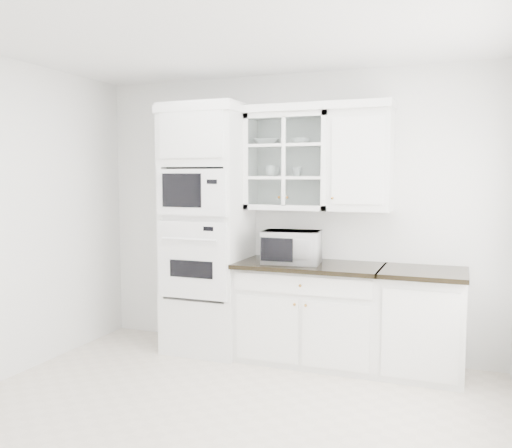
% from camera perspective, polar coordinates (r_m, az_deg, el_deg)
% --- Properties ---
extents(ground, '(4.00, 3.50, 0.01)m').
position_cam_1_polar(ground, '(4.05, -4.25, -19.90)').
color(ground, beige).
rests_on(ground, ground).
extents(room_shell, '(4.00, 3.50, 2.70)m').
position_cam_1_polar(room_shell, '(4.07, -1.82, 5.99)').
color(room_shell, white).
rests_on(room_shell, ground).
extents(oven_column, '(0.76, 0.68, 2.40)m').
position_cam_1_polar(oven_column, '(5.30, -5.15, -0.54)').
color(oven_column, white).
rests_on(oven_column, ground).
extents(base_cabinet_run, '(1.32, 0.67, 0.92)m').
position_cam_1_polar(base_cabinet_run, '(5.09, 5.68, -9.19)').
color(base_cabinet_run, white).
rests_on(base_cabinet_run, ground).
extents(extra_base_cabinet, '(0.72, 0.67, 0.92)m').
position_cam_1_polar(extra_base_cabinet, '(4.94, 17.12, -9.85)').
color(extra_base_cabinet, white).
rests_on(extra_base_cabinet, ground).
extents(upper_cabinet_glass, '(0.80, 0.33, 0.90)m').
position_cam_1_polar(upper_cabinet_glass, '(5.14, 3.51, 6.55)').
color(upper_cabinet_glass, white).
rests_on(upper_cabinet_glass, room_shell).
extents(upper_cabinet_solid, '(0.55, 0.33, 0.90)m').
position_cam_1_polar(upper_cabinet_solid, '(4.98, 10.98, 6.53)').
color(upper_cabinet_solid, white).
rests_on(upper_cabinet_solid, room_shell).
extents(crown_molding, '(2.14, 0.38, 0.07)m').
position_cam_1_polar(crown_molding, '(5.19, 2.32, 11.92)').
color(crown_molding, white).
rests_on(crown_molding, room_shell).
extents(countertop_microwave, '(0.56, 0.48, 0.30)m').
position_cam_1_polar(countertop_microwave, '(4.97, 3.82, -2.41)').
color(countertop_microwave, white).
rests_on(countertop_microwave, base_cabinet_run).
extents(bowl_a, '(0.31, 0.31, 0.06)m').
position_cam_1_polar(bowl_a, '(5.22, 1.12, 8.63)').
color(bowl_a, white).
rests_on(bowl_a, upper_cabinet_glass).
extents(bowl_b, '(0.22, 0.22, 0.06)m').
position_cam_1_polar(bowl_b, '(5.11, 4.73, 8.67)').
color(bowl_b, white).
rests_on(bowl_b, upper_cabinet_glass).
extents(cup_a, '(0.16, 0.16, 0.10)m').
position_cam_1_polar(cup_a, '(5.18, 1.71, 5.58)').
color(cup_a, white).
rests_on(cup_a, upper_cabinet_glass).
extents(cup_b, '(0.12, 0.12, 0.09)m').
position_cam_1_polar(cup_b, '(5.10, 4.33, 5.50)').
color(cup_b, white).
rests_on(cup_b, upper_cabinet_glass).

